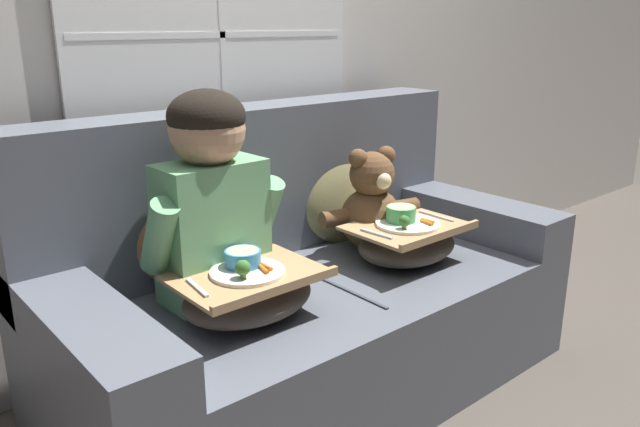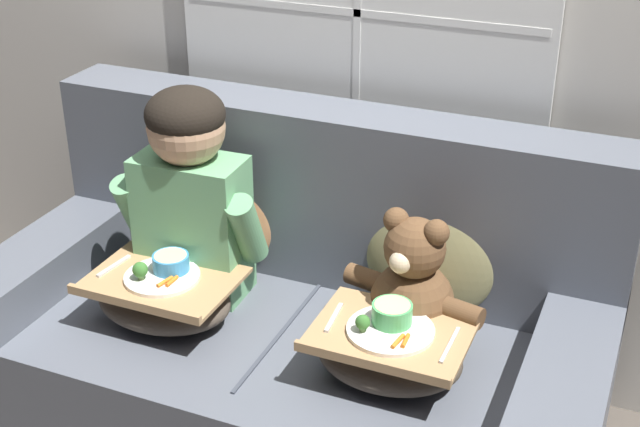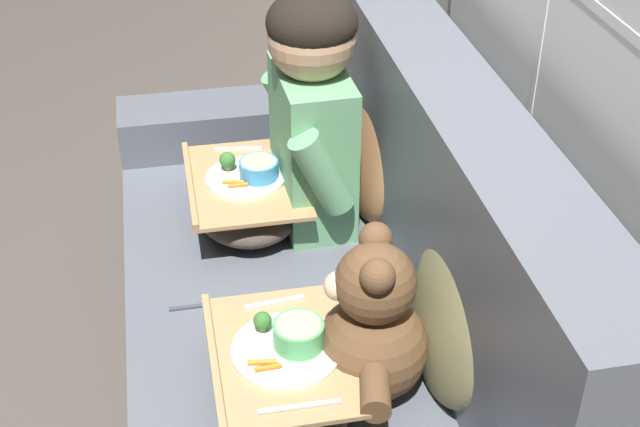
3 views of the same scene
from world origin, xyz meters
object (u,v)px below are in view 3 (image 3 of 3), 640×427
(child_figure, at_px, (312,100))
(lap_tray_child, at_px, (247,199))
(teddy_bear, at_px, (371,330))
(couch, at_px, (336,316))
(throw_pillow_behind_child, at_px, (377,150))
(lap_tray_teddy, at_px, (287,373))
(throw_pillow_behind_teddy, at_px, (457,311))

(child_figure, bearing_deg, lap_tray_child, -90.00)
(child_figure, bearing_deg, teddy_bear, -0.34)
(couch, distance_m, throw_pillow_behind_child, 0.50)
(couch, xyz_separation_m, lap_tray_teddy, (0.36, -0.19, 0.17))
(teddy_bear, relative_size, lap_tray_child, 1.00)
(throw_pillow_behind_teddy, relative_size, child_figure, 0.66)
(couch, height_order, throw_pillow_behind_teddy, couch)
(throw_pillow_behind_child, distance_m, lap_tray_child, 0.40)
(couch, distance_m, throw_pillow_behind_teddy, 0.50)
(couch, bearing_deg, throw_pillow_behind_teddy, 28.39)
(teddy_bear, relative_size, lap_tray_teddy, 1.04)
(teddy_bear, bearing_deg, child_figure, 179.66)
(couch, xyz_separation_m, throw_pillow_behind_child, (-0.36, 0.20, 0.29))
(throw_pillow_behind_child, distance_m, child_figure, 0.26)
(throw_pillow_behind_child, relative_size, lap_tray_teddy, 1.01)
(throw_pillow_behind_child, height_order, lap_tray_child, throw_pillow_behind_child)
(throw_pillow_behind_teddy, bearing_deg, child_figure, -165.26)
(couch, distance_m, child_figure, 0.59)
(couch, relative_size, teddy_bear, 4.25)
(teddy_bear, distance_m, lap_tray_teddy, 0.21)
(teddy_bear, distance_m, lap_tray_child, 0.75)
(throw_pillow_behind_child, bearing_deg, lap_tray_child, -90.00)
(lap_tray_teddy, bearing_deg, throw_pillow_behind_teddy, 89.92)
(throw_pillow_behind_child, bearing_deg, lap_tray_teddy, -27.93)
(lap_tray_child, bearing_deg, lap_tray_teddy, -0.01)
(child_figure, bearing_deg, throw_pillow_behind_teddy, 14.74)
(throw_pillow_behind_child, relative_size, child_figure, 0.63)
(couch, xyz_separation_m, teddy_bear, (0.36, 0.00, 0.27))
(throw_pillow_behind_teddy, bearing_deg, lap_tray_child, -152.09)
(throw_pillow_behind_teddy, distance_m, lap_tray_child, 0.83)
(throw_pillow_behind_teddy, height_order, child_figure, child_figure)
(couch, bearing_deg, throw_pillow_behind_child, 151.61)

